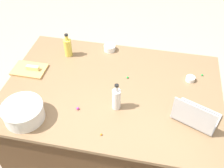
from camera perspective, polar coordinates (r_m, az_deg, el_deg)
ground_plane at (r=2.84m, az=-0.00°, el=-13.96°), size 12.00×12.00×0.00m
island_counter at (r=2.47m, az=-0.00°, el=-8.37°), size 1.74×1.19×0.90m
laptop at (r=1.97m, az=17.45°, el=-6.56°), size 0.37×0.33×0.22m
mixing_bowl_large at (r=1.98m, az=-18.53°, el=-5.68°), size 0.30×0.30×0.13m
bottle_vinegar at (r=1.93m, az=0.96°, el=-3.17°), size 0.06×0.06×0.23m
bottle_oil at (r=2.45m, az=-9.47°, el=7.85°), size 0.07×0.07×0.22m
cutting_board at (r=2.40m, az=-17.34°, el=2.97°), size 0.28×0.19×0.02m
butter_stick_left at (r=2.37m, az=-16.71°, el=3.36°), size 0.11×0.04×0.04m
ramekin_small at (r=2.29m, az=16.50°, el=1.08°), size 0.07×0.07×0.04m
ramekin_medium at (r=2.51m, az=-0.51°, el=7.76°), size 0.11×0.11×0.05m
candy_0 at (r=1.84m, az=-2.36°, el=-10.81°), size 0.01×0.01×0.01m
candy_1 at (r=2.06m, az=17.80°, el=-5.53°), size 0.02×0.02×0.02m
candy_2 at (r=2.22m, az=3.36°, el=1.41°), size 0.02×0.02×0.02m
candy_3 at (r=1.99m, az=-7.38°, el=-5.23°), size 0.02×0.02×0.02m
candy_4 at (r=2.37m, az=18.83°, el=1.84°), size 0.02×0.02×0.02m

